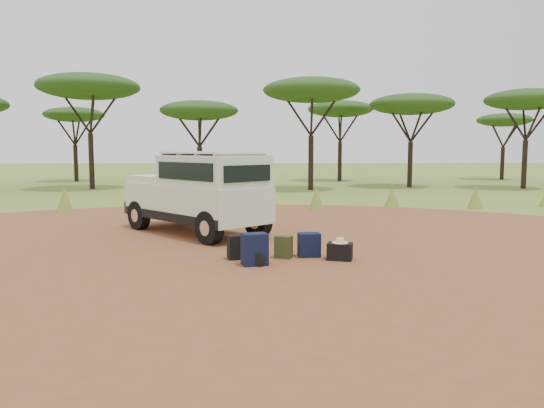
{
  "coord_description": "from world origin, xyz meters",
  "views": [
    {
      "loc": [
        0.31,
        -10.73,
        2.24
      ],
      "look_at": [
        0.97,
        1.07,
        1.0
      ],
      "focal_mm": 35.0,
      "sensor_mm": 36.0,
      "label": 1
    }
  ],
  "objects": [
    {
      "name": "hard_case",
      "position": [
        2.26,
        -0.32,
        0.17
      ],
      "size": [
        0.58,
        0.48,
        0.35
      ],
      "primitive_type": "cube",
      "rotation": [
        0.0,
        0.0,
        -0.3
      ],
      "color": "black",
      "rests_on": "ground"
    },
    {
      "name": "safari_vehicle",
      "position": [
        -0.84,
        3.17,
        1.04
      ],
      "size": [
        4.18,
        4.48,
        2.16
      ],
      "rotation": [
        0.0,
        0.0,
        -0.87
      ],
      "color": "silver",
      "rests_on": "ground"
    },
    {
      "name": "grass_fringe",
      "position": [
        0.12,
        8.67,
        0.4
      ],
      "size": [
        36.6,
        1.6,
        0.9
      ],
      "color": "olive",
      "rests_on": "ground"
    },
    {
      "name": "acacia_treeline",
      "position": [
        0.75,
        19.81,
        4.87
      ],
      "size": [
        46.7,
        13.2,
        6.26
      ],
      "color": "black",
      "rests_on": "ground"
    },
    {
      "name": "stuff_sack",
      "position": [
        0.61,
        -0.75,
        0.14
      ],
      "size": [
        0.32,
        0.32,
        0.28
      ],
      "primitive_type": "cylinder",
      "rotation": [
        1.57,
        0.0,
        -0.15
      ],
      "color": "black",
      "rests_on": "ground"
    },
    {
      "name": "safari_hat",
      "position": [
        2.26,
        -0.32,
        0.39
      ],
      "size": [
        0.33,
        0.33,
        0.1
      ],
      "color": "beige",
      "rests_on": "hard_case"
    },
    {
      "name": "backpack_olive",
      "position": [
        1.14,
        -0.09,
        0.23
      ],
      "size": [
        0.4,
        0.35,
        0.46
      ],
      "primitive_type": "cube",
      "rotation": [
        0.0,
        0.0,
        -0.37
      ],
      "color": "#3A401D",
      "rests_on": "ground"
    },
    {
      "name": "duffel_navy",
      "position": [
        1.68,
        0.03,
        0.25
      ],
      "size": [
        0.46,
        0.36,
        0.5
      ],
      "primitive_type": "cube",
      "rotation": [
        0.0,
        0.0,
        0.06
      ],
      "color": "black",
      "rests_on": "ground"
    },
    {
      "name": "dirt_clearing",
      "position": [
        0.0,
        0.0,
        0.0
      ],
      "size": [
        23.0,
        23.0,
        0.01
      ],
      "primitive_type": "cylinder",
      "color": "brown",
      "rests_on": "ground"
    },
    {
      "name": "ground",
      "position": [
        0.0,
        0.0,
        0.0
      ],
      "size": [
        140.0,
        140.0,
        0.0
      ],
      "primitive_type": "plane",
      "color": "olive",
      "rests_on": "ground"
    },
    {
      "name": "backpack_navy",
      "position": [
        0.53,
        -0.71,
        0.31
      ],
      "size": [
        0.54,
        0.45,
        0.62
      ],
      "primitive_type": "cube",
      "rotation": [
        0.0,
        0.0,
        0.25
      ],
      "color": "black",
      "rests_on": "ground"
    },
    {
      "name": "backpack_black",
      "position": [
        0.19,
        -0.13,
        0.25
      ],
      "size": [
        0.42,
        0.35,
        0.49
      ],
      "primitive_type": "cube",
      "rotation": [
        0.0,
        0.0,
        0.27
      ],
      "color": "black",
      "rests_on": "ground"
    }
  ]
}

